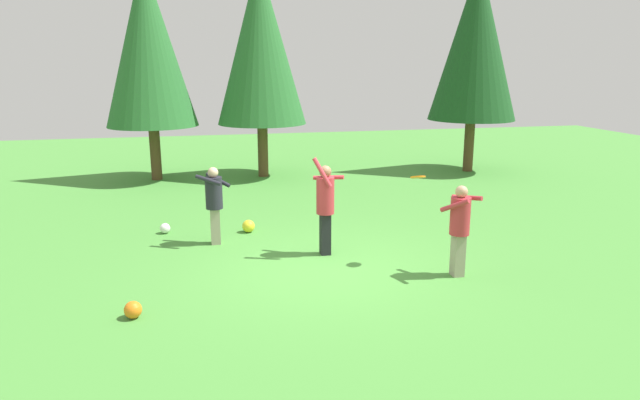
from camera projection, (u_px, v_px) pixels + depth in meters
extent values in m
plane|color=#478C38|center=(325.00, 267.00, 10.18)|extent=(40.00, 40.00, 0.00)
cube|color=black|center=(325.00, 234.00, 10.80)|extent=(0.19, 0.22, 0.81)
cylinder|color=#B72D38|center=(325.00, 195.00, 10.62)|extent=(0.34, 0.34, 0.71)
sphere|color=#8C6647|center=(325.00, 172.00, 10.51)|extent=(0.23, 0.23, 0.23)
cylinder|color=#B72D38|center=(328.00, 177.00, 10.73)|extent=(0.56, 0.38, 0.13)
cylinder|color=#B72D38|center=(322.00, 172.00, 10.32)|extent=(0.37, 0.26, 0.55)
cube|color=gray|center=(458.00, 255.00, 9.71)|extent=(0.19, 0.22, 0.75)
cylinder|color=#B72D38|center=(460.00, 216.00, 9.54)|extent=(0.34, 0.34, 0.65)
sphere|color=tan|center=(462.00, 192.00, 9.44)|extent=(0.21, 0.21, 0.21)
cylinder|color=#B72D38|center=(455.00, 205.00, 9.35)|extent=(0.37, 0.48, 0.31)
cylinder|color=#B72D38|center=(467.00, 198.00, 9.62)|extent=(0.38, 0.50, 0.14)
cube|color=gray|center=(215.00, 226.00, 11.44)|extent=(0.19, 0.22, 0.74)
cylinder|color=#23232D|center=(214.00, 193.00, 11.27)|extent=(0.34, 0.34, 0.64)
sphere|color=beige|center=(213.00, 172.00, 11.18)|extent=(0.21, 0.21, 0.21)
cylinder|color=#23232D|center=(218.00, 180.00, 11.41)|extent=(0.50, 0.33, 0.29)
cylinder|color=#23232D|center=(208.00, 180.00, 11.02)|extent=(0.52, 0.34, 0.20)
cylinder|color=orange|center=(418.00, 177.00, 9.99)|extent=(0.28, 0.28, 0.11)
sphere|color=orange|center=(133.00, 310.00, 8.13)|extent=(0.25, 0.25, 0.25)
sphere|color=white|center=(165.00, 228.00, 12.19)|extent=(0.22, 0.22, 0.22)
sphere|color=yellow|center=(248.00, 226.00, 12.26)|extent=(0.27, 0.27, 0.27)
cylinder|color=brown|center=(470.00, 124.00, 18.93)|extent=(0.33, 0.33, 3.18)
cone|color=#19471E|center=(475.00, 41.00, 18.29)|extent=(2.86, 2.86, 5.09)
cylinder|color=brown|center=(154.00, 131.00, 17.53)|extent=(0.33, 0.33, 3.07)
cone|color=#28662D|center=(148.00, 44.00, 16.91)|extent=(2.77, 2.77, 4.92)
cylinder|color=brown|center=(262.00, 128.00, 18.04)|extent=(0.33, 0.33, 3.11)
cone|color=#28662D|center=(260.00, 43.00, 17.42)|extent=(2.80, 2.80, 4.97)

